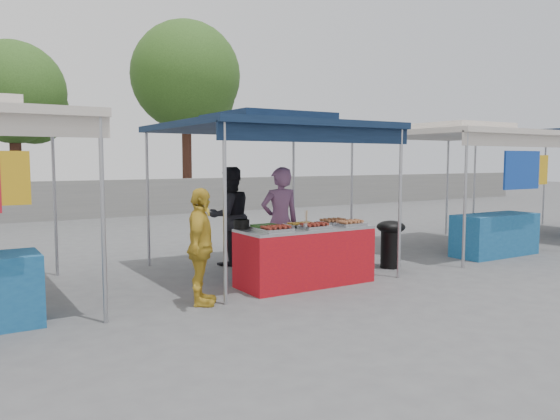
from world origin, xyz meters
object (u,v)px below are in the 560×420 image
helper_man (230,216)px  customer_person (201,247)px  cooking_pot (242,224)px  vendor_woman (280,222)px  vendor_table (305,256)px  wok_burner (391,240)px

helper_man → customer_person: bearing=48.8°
cooking_pot → helper_man: (0.62, 1.63, -0.06)m
cooking_pot → vendor_woman: vendor_woman is taller
helper_man → vendor_woman: bearing=94.4°
vendor_table → customer_person: customer_person is taller
helper_man → customer_person: 2.69m
wok_burner → helper_man: bearing=132.1°
vendor_table → vendor_woman: vendor_woman is taller
vendor_table → cooking_pot: size_ratio=8.81×
vendor_woman → helper_man: (-0.25, 1.26, -0.00)m
vendor_woman → helper_man: bearing=-69.9°
helper_man → customer_person: (-1.52, -2.21, -0.11)m
cooking_pot → wok_burner: (2.82, -0.08, -0.43)m
cooking_pot → wok_burner: size_ratio=0.28×
cooking_pot → customer_person: bearing=-146.7°
vendor_table → wok_burner: 1.96m
wok_burner → cooking_pot: bearing=168.4°
vendor_woman → customer_person: size_ratio=1.16×
cooking_pot → customer_person: 1.08m
customer_person → vendor_woman: bearing=-30.4°
wok_burner → vendor_woman: size_ratio=0.47×
helper_man → vendor_table: bearing=90.6°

